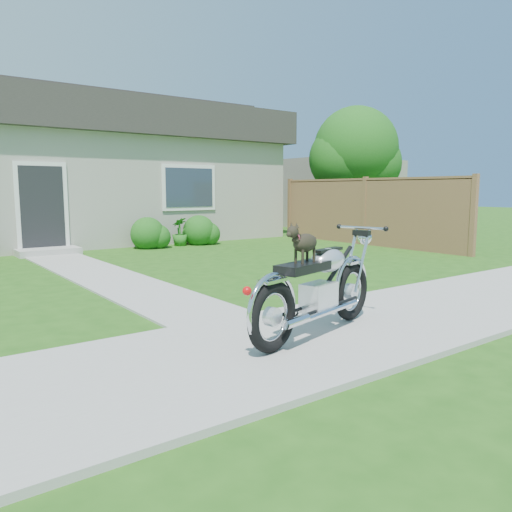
{
  "coord_description": "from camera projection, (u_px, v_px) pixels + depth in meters",
  "views": [
    {
      "loc": [
        -4.48,
        -3.74,
        1.53
      ],
      "look_at": [
        -0.99,
        1.0,
        0.75
      ],
      "focal_mm": 35.0,
      "sensor_mm": 36.0,
      "label": 1
    }
  ],
  "objects": [
    {
      "name": "house",
      "position": [
        68.0,
        169.0,
        15.11
      ],
      "size": [
        12.6,
        7.03,
        4.5
      ],
      "color": "#A5A195",
      "rests_on": "ground"
    },
    {
      "name": "walkway",
      "position": [
        101.0,
        275.0,
        8.93
      ],
      "size": [
        1.2,
        8.0,
        0.03
      ],
      "primitive_type": "cube",
      "color": "#9E9B93",
      "rests_on": "ground"
    },
    {
      "name": "shrub_row",
      "position": [
        31.0,
        239.0,
        11.43
      ],
      "size": [
        8.52,
        1.09,
        1.09
      ],
      "color": "#1D5616",
      "rests_on": "ground"
    },
    {
      "name": "sidewalk",
      "position": [
        375.0,
        320.0,
        5.82
      ],
      "size": [
        24.0,
        2.2,
        0.04
      ],
      "primitive_type": "cube",
      "color": "#9E9B93",
      "rests_on": "ground"
    },
    {
      "name": "ground",
      "position": [
        375.0,
        322.0,
        5.82
      ],
      "size": [
        80.0,
        80.0,
        0.0
      ],
      "primitive_type": "plane",
      "color": "#235114",
      "rests_on": "ground"
    },
    {
      "name": "motorcycle_with_dog",
      "position": [
        319.0,
        286.0,
        5.16
      ],
      "size": [
        2.18,
        0.87,
        1.15
      ],
      "rotation": [
        0.0,
        0.0,
        0.26
      ],
      "color": "black",
      "rests_on": "sidewalk"
    },
    {
      "name": "fence",
      "position": [
        365.0,
        211.0,
        13.99
      ],
      "size": [
        0.12,
        6.62,
        1.9
      ],
      "color": "#986444",
      "rests_on": "ground"
    },
    {
      "name": "tree_far",
      "position": [
        354.0,
        154.0,
        20.16
      ],
      "size": [
        3.01,
        3.01,
        4.61
      ],
      "color": "#3D2B1C",
      "rests_on": "ground"
    },
    {
      "name": "tree_near",
      "position": [
        360.0,
        153.0,
        16.52
      ],
      "size": [
        2.81,
        2.79,
        4.27
      ],
      "color": "#3D2B1C",
      "rests_on": "ground"
    },
    {
      "name": "potted_plant_right",
      "position": [
        180.0,
        232.0,
        13.75
      ],
      "size": [
        0.57,
        0.57,
        0.78
      ],
      "primitive_type": "imported",
      "rotation": [
        0.0,
        0.0,
        3.54
      ],
      "color": "#28711F",
      "rests_on": "ground"
    }
  ]
}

